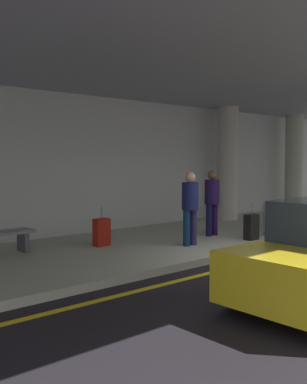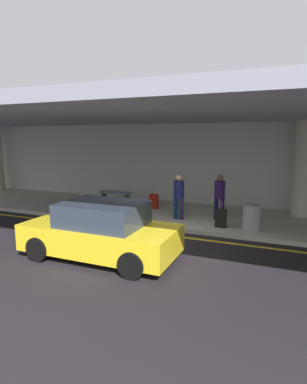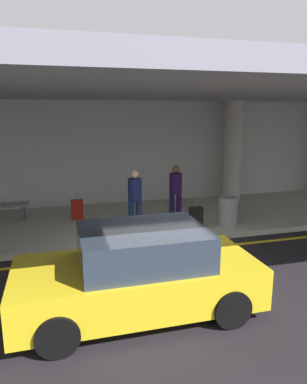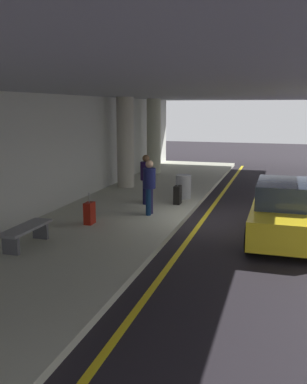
{
  "view_description": "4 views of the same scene",
  "coord_description": "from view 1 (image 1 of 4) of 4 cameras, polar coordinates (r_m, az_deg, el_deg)",
  "views": [
    {
      "loc": [
        -7.63,
        -4.99,
        2.1
      ],
      "look_at": [
        -0.81,
        2.68,
        1.37
      ],
      "focal_mm": 42.55,
      "sensor_mm": 36.0,
      "label": 1
    },
    {
      "loc": [
        3.33,
        -8.72,
        3.15
      ],
      "look_at": [
        -1.08,
        1.84,
        1.16
      ],
      "focal_mm": 29.28,
      "sensor_mm": 36.0,
      "label": 2
    },
    {
      "loc": [
        -2.27,
        -7.45,
        3.4
      ],
      "look_at": [
        0.41,
        2.34,
        1.13
      ],
      "focal_mm": 33.55,
      "sensor_mm": 36.0,
      "label": 3
    },
    {
      "loc": [
        -12.45,
        -1.72,
        3.4
      ],
      "look_at": [
        -0.48,
        1.91,
        0.92
      ],
      "focal_mm": 40.19,
      "sensor_mm": 36.0,
      "label": 4
    }
  ],
  "objects": [
    {
      "name": "lane_stripe_yellow",
      "position": [
        9.65,
        12.33,
        -8.59
      ],
      "size": [
        26.0,
        0.14,
        0.01
      ],
      "primitive_type": "cube",
      "color": "yellow",
      "rests_on": "ground"
    },
    {
      "name": "terminal_back_wall",
      "position": [
        12.85,
        -5.21,
        3.15
      ],
      "size": [
        26.0,
        0.3,
        3.8
      ],
      "primitive_type": "cube",
      "color": "#B5B6AE",
      "rests_on": "ground"
    },
    {
      "name": "traveler_with_luggage",
      "position": [
        10.35,
        4.61,
        -1.44
      ],
      "size": [
        0.38,
        0.38,
        1.68
      ],
      "rotation": [
        0.0,
        0.0,
        3.63
      ],
      "color": "#0D274B",
      "rests_on": "sidewalk"
    },
    {
      "name": "trash_bin_steel",
      "position": [
        12.19,
        14.86,
        -3.27
      ],
      "size": [
        0.56,
        0.56,
        0.85
      ],
      "primitive_type": "cylinder",
      "color": "gray",
      "rests_on": "sidewalk"
    },
    {
      "name": "support_column_left_mid",
      "position": [
        14.99,
        9.27,
        3.53
      ],
      "size": [
        0.69,
        0.69,
        3.65
      ],
      "primitive_type": "cylinder",
      "color": "#B2AC9B",
      "rests_on": "sidewalk"
    },
    {
      "name": "suitcase_upright_secondary",
      "position": [
        10.41,
        -6.52,
        -5.04
      ],
      "size": [
        0.36,
        0.22,
        0.9
      ],
      "rotation": [
        0.0,
        0.0,
        -0.16
      ],
      "color": "maroon",
      "rests_on": "sidewalk"
    },
    {
      "name": "sidewalk",
      "position": [
        11.3,
        1.68,
        -6.27
      ],
      "size": [
        26.0,
        4.2,
        0.15
      ],
      "primitive_type": "cube",
      "color": "#B0B19D",
      "rests_on": "ground"
    },
    {
      "name": "person_waiting_for_ride",
      "position": [
        11.75,
        7.35,
        -0.8
      ],
      "size": [
        0.38,
        0.38,
        1.68
      ],
      "rotation": [
        0.0,
        0.0,
        2.15
      ],
      "color": "#101036",
      "rests_on": "sidewalk"
    },
    {
      "name": "ground_plane",
      "position": [
        9.36,
        14.99,
        -9.06
      ],
      "size": [
        60.0,
        60.0,
        0.0
      ],
      "primitive_type": "plane",
      "color": "black"
    },
    {
      "name": "ceiling_overhang",
      "position": [
        10.92,
        3.58,
        13.8
      ],
      "size": [
        28.0,
        13.2,
        0.3
      ],
      "primitive_type": "cube",
      "color": "gray",
      "rests_on": "support_column_far_left"
    },
    {
      "name": "suitcase_upright_primary",
      "position": [
        11.39,
        12.17,
        -4.31
      ],
      "size": [
        0.36,
        0.22,
        0.9
      ],
      "rotation": [
        0.0,
        0.0,
        0.47
      ],
      "color": "black",
      "rests_on": "sidewalk"
    },
    {
      "name": "support_column_center",
      "position": [
        18.27,
        17.22,
        3.48
      ],
      "size": [
        0.69,
        0.69,
        3.65
      ],
      "primitive_type": "cylinder",
      "color": "#B2B598",
      "rests_on": "sidewalk"
    }
  ]
}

